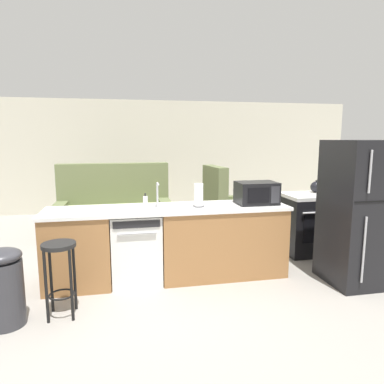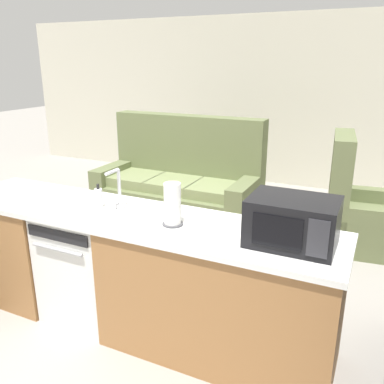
% 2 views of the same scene
% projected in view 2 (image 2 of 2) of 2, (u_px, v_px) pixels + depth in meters
% --- Properties ---
extents(ground_plane, '(24.00, 24.00, 0.00)m').
position_uv_depth(ground_plane, '(119.00, 319.00, 3.17)').
color(ground_plane, gray).
extents(wall_back, '(10.00, 0.06, 2.60)m').
position_uv_depth(wall_back, '(289.00, 103.00, 6.26)').
color(wall_back, beige).
rests_on(wall_back, ground_plane).
extents(kitchen_counter, '(2.94, 0.66, 0.90)m').
position_uv_depth(kitchen_counter, '(143.00, 278.00, 2.94)').
color(kitchen_counter, '#9E6B3D').
rests_on(kitchen_counter, ground_plane).
extents(dishwasher, '(0.58, 0.61, 0.84)m').
position_uv_depth(dishwasher, '(89.00, 264.00, 3.14)').
color(dishwasher, white).
rests_on(dishwasher, ground_plane).
extents(microwave, '(0.50, 0.37, 0.28)m').
position_uv_depth(microwave, '(293.00, 222.00, 2.33)').
color(microwave, black).
rests_on(microwave, kitchen_counter).
extents(sink_faucet, '(0.07, 0.18, 0.30)m').
position_uv_depth(sink_faucet, '(118.00, 191.00, 2.90)').
color(sink_faucet, silver).
rests_on(sink_faucet, kitchen_counter).
extents(paper_towel_roll, '(0.14, 0.14, 0.28)m').
position_uv_depth(paper_towel_roll, '(172.00, 205.00, 2.61)').
color(paper_towel_roll, '#4C4C51').
rests_on(paper_towel_roll, kitchen_counter).
extents(soap_bottle, '(0.06, 0.06, 0.18)m').
position_uv_depth(soap_bottle, '(99.00, 198.00, 2.94)').
color(soap_bottle, silver).
rests_on(soap_bottle, kitchen_counter).
extents(couch, '(2.00, 0.90, 1.27)m').
position_uv_depth(couch, '(181.00, 187.00, 5.15)').
color(couch, '#667047').
rests_on(couch, ground_plane).
extents(armchair, '(0.89, 0.93, 1.20)m').
position_uv_depth(armchair, '(356.00, 214.00, 4.36)').
color(armchair, '#667047').
rests_on(armchair, ground_plane).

